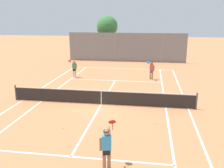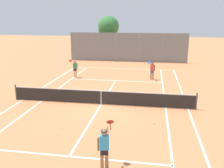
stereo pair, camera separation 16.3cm
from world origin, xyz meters
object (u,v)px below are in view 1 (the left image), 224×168
(tennis_net, at_px, (101,97))
(loose_tennis_ball_4, at_px, (93,71))
(player_far_right, at_px, (152,69))
(loose_tennis_ball_0, at_px, (155,123))
(loose_tennis_ball_1, at_px, (63,128))
(loose_tennis_ball_2, at_px, (125,78))
(player_far_left, at_px, (74,68))
(tree_behind_left, at_px, (107,27))
(player_near_side, at_px, (107,146))
(loose_tennis_ball_5, at_px, (123,99))

(tennis_net, height_order, loose_tennis_ball_4, tennis_net)
(player_far_right, xyz_separation_m, loose_tennis_ball_0, (0.21, -9.93, -0.89))
(loose_tennis_ball_1, relative_size, loose_tennis_ball_2, 1.00)
(player_far_left, xyz_separation_m, loose_tennis_ball_2, (4.75, 0.10, -0.89))
(player_far_right, bearing_deg, tree_behind_left, 117.35)
(tennis_net, xyz_separation_m, player_near_side, (1.58, -7.00, 0.42))
(player_far_left, xyz_separation_m, loose_tennis_ball_0, (7.38, -9.65, -0.89))
(loose_tennis_ball_1, xyz_separation_m, loose_tennis_ball_2, (2.02, 11.08, 0.00))
(tennis_net, bearing_deg, player_far_right, 66.59)
(tennis_net, relative_size, player_near_side, 6.76)
(tennis_net, xyz_separation_m, player_far_left, (-3.98, 7.11, 0.42))
(loose_tennis_ball_1, bearing_deg, tennis_net, 72.05)
(loose_tennis_ball_1, bearing_deg, player_far_right, 68.42)
(player_far_right, relative_size, loose_tennis_ball_4, 26.88)
(player_far_left, relative_size, loose_tennis_ball_0, 26.88)
(player_far_right, height_order, loose_tennis_ball_2, player_far_right)
(tennis_net, relative_size, loose_tennis_ball_0, 181.82)
(tennis_net, distance_m, loose_tennis_ball_5, 1.83)
(loose_tennis_ball_0, distance_m, loose_tennis_ball_2, 10.10)
(loose_tennis_ball_2, relative_size, loose_tennis_ball_5, 1.00)
(loose_tennis_ball_2, relative_size, loose_tennis_ball_4, 1.00)
(loose_tennis_ball_0, height_order, loose_tennis_ball_4, same)
(loose_tennis_ball_0, relative_size, loose_tennis_ball_2, 1.00)
(player_far_right, xyz_separation_m, loose_tennis_ball_5, (-1.91, -6.17, -0.89))
(player_far_right, relative_size, loose_tennis_ball_2, 26.88)
(loose_tennis_ball_0, bearing_deg, loose_tennis_ball_4, 116.22)
(player_far_right, relative_size, loose_tennis_ball_1, 26.88)
(player_far_left, distance_m, loose_tennis_ball_0, 12.19)
(loose_tennis_ball_0, xyz_separation_m, tree_behind_left, (-6.44, 21.99, 4.22))
(player_far_right, xyz_separation_m, loose_tennis_ball_1, (-4.45, -11.26, -0.89))
(player_near_side, distance_m, loose_tennis_ball_4, 17.81)
(player_near_side, xyz_separation_m, loose_tennis_ball_0, (1.83, 4.46, -0.89))
(loose_tennis_ball_0, xyz_separation_m, loose_tennis_ball_5, (-2.12, 3.76, 0.00))
(tennis_net, height_order, tree_behind_left, tree_behind_left)
(loose_tennis_ball_0, height_order, loose_tennis_ball_5, same)
(loose_tennis_ball_0, height_order, loose_tennis_ball_2, same)
(player_near_side, bearing_deg, player_far_right, 83.58)
(loose_tennis_ball_5, bearing_deg, loose_tennis_ball_4, 114.83)
(loose_tennis_ball_0, xyz_separation_m, loose_tennis_ball_4, (-6.28, 12.76, 0.00))
(player_far_left, distance_m, player_far_right, 7.18)
(tennis_net, relative_size, loose_tennis_ball_5, 181.82)
(player_near_side, bearing_deg, loose_tennis_ball_0, 67.71)
(tennis_net, bearing_deg, player_far_left, 119.22)
(tree_behind_left, bearing_deg, loose_tennis_ball_5, -76.66)
(player_far_left, relative_size, loose_tennis_ball_1, 26.88)
(loose_tennis_ball_1, bearing_deg, player_far_left, 103.93)
(tennis_net, relative_size, loose_tennis_ball_1, 181.82)
(tennis_net, distance_m, loose_tennis_ball_1, 4.10)
(loose_tennis_ball_1, relative_size, loose_tennis_ball_5, 1.00)
(player_far_right, bearing_deg, loose_tennis_ball_1, -111.58)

